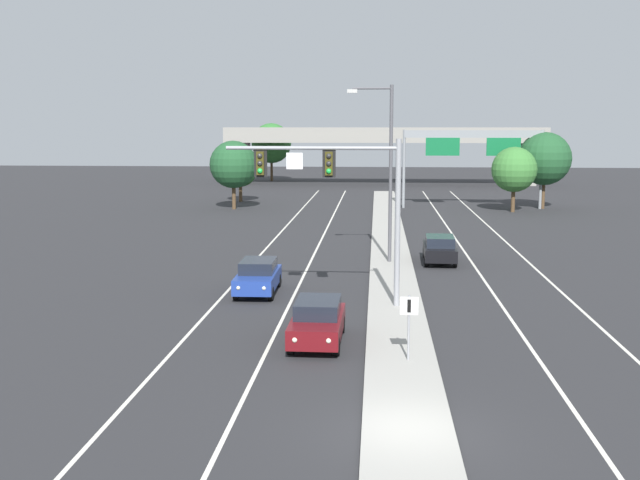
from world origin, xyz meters
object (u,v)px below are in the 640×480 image
median_sign_post (409,318)px  tree_far_right_b (514,170)px  overhead_signal_mast (342,186)px  car_oncoming_blue (258,276)px  tree_far_left_b (271,143)px  car_receding_black (440,249)px  tree_far_right_a (544,159)px  tree_far_left_a (240,170)px  street_lamp_median (387,163)px  car_oncoming_darkred (318,321)px  tree_far_left_c (233,165)px  highway_sign_gantry (473,144)px

median_sign_post → tree_far_right_b: bearing=76.3°
overhead_signal_mast → car_oncoming_blue: overhead_signal_mast is taller
tree_far_left_b → car_oncoming_blue: bearing=-82.7°
car_receding_black → tree_far_right_a: tree_far_right_a is taller
car_oncoming_blue → tree_far_left_a: 45.07m
tree_far_left_a → car_receding_black: bearing=-63.0°
street_lamp_median → car_oncoming_blue: size_ratio=2.23×
overhead_signal_mast → car_oncoming_darkred: 7.15m
car_oncoming_blue → tree_far_right_b: (18.10, 36.18, 3.08)m
median_sign_post → tree_far_left_c: tree_far_left_c is taller
car_receding_black → tree_far_left_b: (-18.77, 65.56, 4.56)m
tree_far_left_b → tree_far_left_c: bearing=-87.7°
overhead_signal_mast → street_lamp_median: street_lamp_median is taller
highway_sign_gantry → tree_far_right_a: highway_sign_gantry is taller
car_oncoming_blue → tree_far_left_b: bearing=97.3°
median_sign_post → highway_sign_gantry: 50.51m
car_oncoming_blue → tree_far_left_c: (-7.97, 36.68, 3.42)m
car_oncoming_darkred → car_receding_black: bearing=71.4°
car_receding_black → highway_sign_gantry: highway_sign_gantry is taller
tree_far_left_a → tree_far_right_b: 27.93m
car_oncoming_blue → tree_far_right_a: size_ratio=0.62×
tree_far_right_b → street_lamp_median: bearing=-113.2°
tree_far_left_c → tree_far_right_a: size_ratio=0.89×
street_lamp_median → tree_far_left_a: 38.91m
car_oncoming_blue → car_receding_black: bearing=44.0°
median_sign_post → car_oncoming_darkred: 4.06m
median_sign_post → tree_far_left_a: bearing=105.7°
tree_far_left_c → tree_far_right_b: 26.08m
tree_far_right_a → highway_sign_gantry: bearing=-177.9°
car_oncoming_darkred → tree_far_right_b: bearing=71.8°
car_oncoming_blue → street_lamp_median: bearing=53.4°
highway_sign_gantry → tree_far_right_a: bearing=2.1°
car_oncoming_blue → tree_far_left_a: tree_far_left_a is taller
tree_far_left_a → tree_far_left_c: 7.57m
tree_far_left_b → tree_far_right_b: 47.26m
tree_far_right_b → tree_far_right_a: 4.70m
street_lamp_median → tree_far_right_a: 34.67m
car_oncoming_darkred → overhead_signal_mast: bearing=83.5°
median_sign_post → car_oncoming_darkred: (-3.22, 2.35, -0.77)m
overhead_signal_mast → car_oncoming_darkred: bearing=-96.5°
car_oncoming_darkred → tree_far_right_a: tree_far_right_a is taller
median_sign_post → tree_far_left_c: 49.55m
tree_far_right_a → car_oncoming_blue: bearing=-118.6°
car_oncoming_blue → tree_far_left_b: (-9.52, 74.50, 4.56)m
car_receding_black → street_lamp_median: bearing=-167.8°
tree_far_right_b → tree_far_right_a: size_ratio=0.82×
tree_far_left_a → highway_sign_gantry: bearing=-12.3°
highway_sign_gantry → street_lamp_median: bearing=-105.5°
tree_far_left_b → tree_far_left_a: tree_far_left_b is taller
car_oncoming_darkred → tree_far_left_b: size_ratio=0.55×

